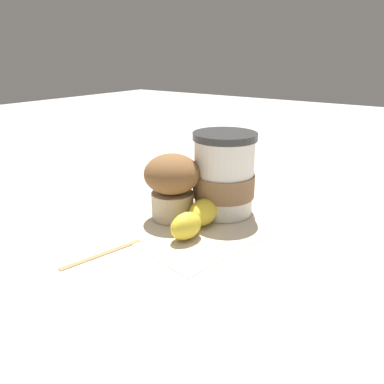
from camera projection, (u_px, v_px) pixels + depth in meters
The scene contains 6 objects.
ground_plane at pixel (192, 221), 0.55m from camera, with size 3.00×3.00×0.00m, color beige.
paper_napkin at pixel (192, 221), 0.55m from camera, with size 0.21×0.21×0.00m, color beige.
coffee_cup at pixel (224, 176), 0.56m from camera, with size 0.09×0.09×0.12m.
muffin at pixel (172, 183), 0.54m from camera, with size 0.08×0.08×0.10m.
banana at pixel (199, 212), 0.53m from camera, with size 0.14×0.07×0.04m.
wooden_stirrer at pixel (103, 254), 0.46m from camera, with size 0.11×0.01×0.00m, color #9E7547.
Camera 1 is at (0.41, 0.29, 0.23)m, focal length 35.00 mm.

